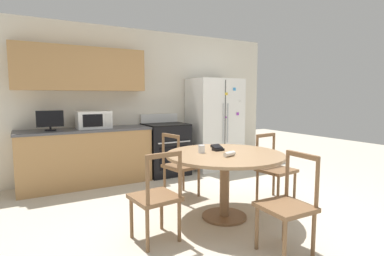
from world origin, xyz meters
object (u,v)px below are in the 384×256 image
at_px(candle_glass, 202,150).
at_px(countertop_tv, 50,120).
at_px(dining_chair_left, 156,198).
at_px(dining_chair_far, 180,166).
at_px(oven_range, 166,148).
at_px(refrigerator, 215,124).
at_px(dining_chair_near, 288,206).
at_px(microwave, 94,120).
at_px(dining_chair_right, 274,169).
at_px(wallet, 217,148).

bearing_deg(candle_glass, countertop_tv, 125.69).
height_order(countertop_tv, dining_chair_left, countertop_tv).
relative_size(countertop_tv, dining_chair_left, 0.41).
bearing_deg(dining_chair_left, candle_glass, 16.68).
relative_size(countertop_tv, dining_chair_far, 0.41).
bearing_deg(candle_glass, dining_chair_left, -157.28).
bearing_deg(countertop_tv, oven_range, 0.07).
xyz_separation_m(refrigerator, dining_chair_near, (-1.24, -3.02, -0.44)).
bearing_deg(microwave, candle_glass, -68.70).
distance_m(dining_chair_near, candle_glass, 1.16).
distance_m(countertop_tv, dining_chair_right, 3.31).
distance_m(dining_chair_far, wallet, 0.81).
relative_size(microwave, dining_chair_near, 0.57).
distance_m(dining_chair_left, dining_chair_far, 1.32).
xyz_separation_m(dining_chair_near, wallet, (-0.00, 1.11, 0.35)).
bearing_deg(dining_chair_far, countertop_tv, -139.68).
distance_m(countertop_tv, dining_chair_left, 2.46).
relative_size(dining_chair_right, dining_chair_near, 1.00).
height_order(oven_range, candle_glass, oven_range).
distance_m(refrigerator, dining_chair_far, 1.88).
height_order(oven_range, dining_chair_far, oven_range).
xyz_separation_m(dining_chair_right, dining_chair_far, (-1.02, 0.79, 0.00)).
height_order(oven_range, dining_chair_right, oven_range).
height_order(refrigerator, wallet, refrigerator).
height_order(dining_chair_left, wallet, dining_chair_left).
bearing_deg(dining_chair_right, wallet, -10.84).
height_order(refrigerator, oven_range, refrigerator).
relative_size(oven_range, dining_chair_far, 1.20).
xyz_separation_m(dining_chair_left, dining_chair_right, (1.82, 0.26, 0.00)).
relative_size(microwave, candle_glass, 5.68).
distance_m(dining_chair_far, candle_glass, 0.85).
xyz_separation_m(dining_chair_left, dining_chair_near, (0.94, -0.79, 0.00)).
height_order(dining_chair_left, dining_chair_right, same).
xyz_separation_m(oven_range, candle_glass, (-0.46, -1.98, 0.33)).
bearing_deg(wallet, dining_chair_far, 100.82).
bearing_deg(dining_chair_near, wallet, 1.63).
xyz_separation_m(refrigerator, countertop_tv, (-2.91, 0.03, 0.19)).
relative_size(oven_range, microwave, 2.10).
xyz_separation_m(dining_chair_right, candle_glass, (-1.13, 0.03, 0.37)).
height_order(refrigerator, dining_chair_right, refrigerator).
distance_m(countertop_tv, dining_chair_far, 2.06).
height_order(dining_chair_far, wallet, dining_chair_far).
bearing_deg(dining_chair_right, countertop_tv, -44.68).
bearing_deg(dining_chair_near, dining_chair_left, 51.60).
relative_size(microwave, wallet, 3.90).
relative_size(refrigerator, dining_chair_near, 1.93).
bearing_deg(wallet, dining_chair_right, -4.36).
bearing_deg(candle_glass, dining_chair_far, 81.79).
height_order(oven_range, dining_chair_near, oven_range).
xyz_separation_m(refrigerator, candle_glass, (-1.49, -1.95, -0.07)).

